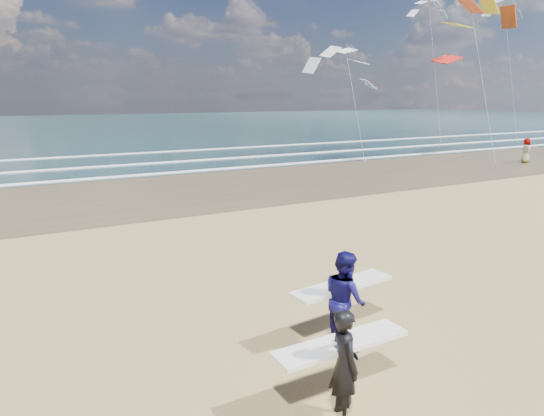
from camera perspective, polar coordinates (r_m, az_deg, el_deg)
wet_sand_strip at (r=33.44m, az=16.62°, el=4.71°), size 220.00×12.00×0.01m
ocean at (r=81.02m, az=-11.60°, el=9.59°), size 220.00×100.00×0.02m
foam_breakers at (r=41.14m, az=6.67°, el=6.70°), size 220.00×11.70×0.05m
surfer_near at (r=7.33m, az=8.46°, el=-17.38°), size 2.21×0.97×1.67m
surfer_far at (r=9.14m, az=8.53°, el=-10.45°), size 2.25×1.23×1.83m
beachgoer_0 at (r=38.02m, az=27.72°, el=6.00°), size 0.94×0.99×1.71m
kite_0 at (r=37.01m, az=23.06°, el=16.61°), size 7.94×4.97×12.03m
kite_1 at (r=37.65m, az=9.37°, el=14.08°), size 6.52×4.82×9.16m
kite_2 at (r=56.25m, az=26.17°, el=15.41°), size 5.32×4.68×15.27m
kite_5 at (r=54.86m, az=18.52°, el=16.11°), size 5.13×4.66×15.36m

